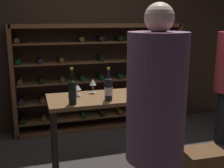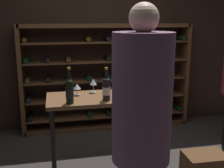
# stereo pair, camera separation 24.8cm
# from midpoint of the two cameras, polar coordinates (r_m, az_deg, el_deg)

# --- Properties ---
(back_wall) EXTENTS (5.16, 0.10, 2.98)m
(back_wall) POSITION_cam_midpoint_polar(r_m,az_deg,el_deg) (4.67, -5.76, 9.35)
(back_wall) COLOR #332319
(back_wall) RESTS_ON ground
(wine_rack) EXTENTS (2.76, 0.32, 1.73)m
(wine_rack) POSITION_cam_midpoint_polar(r_m,az_deg,el_deg) (4.56, -4.34, 1.23)
(wine_rack) COLOR brown
(wine_rack) RESTS_ON ground
(tasting_table) EXTENTS (1.21, 0.58, 0.97)m
(tasting_table) POSITION_cam_midpoint_polar(r_m,az_deg,el_deg) (3.09, -4.02, -4.69)
(tasting_table) COLOR brown
(tasting_table) RESTS_ON ground
(person_bystander_red_print) EXTENTS (0.41, 0.41, 1.90)m
(person_bystander_red_print) POSITION_cam_midpoint_polar(r_m,az_deg,el_deg) (1.98, 5.27, -8.83)
(person_bystander_red_print) COLOR #242424
(person_bystander_red_print) RESTS_ON ground
(wine_crate) EXTENTS (0.49, 0.35, 0.28)m
(wine_crate) POSITION_cam_midpoint_polar(r_m,az_deg,el_deg) (3.57, 16.19, -15.05)
(wine_crate) COLOR brown
(wine_crate) RESTS_ON ground
(wine_bottle_gold_foil) EXTENTS (0.08, 0.08, 0.37)m
(wine_bottle_gold_foil) POSITION_cam_midpoint_polar(r_m,az_deg,el_deg) (2.78, -10.67, -1.55)
(wine_bottle_gold_foil) COLOR black
(wine_bottle_gold_foil) RESTS_ON tasting_table
(wine_bottle_green_slim) EXTENTS (0.08, 0.08, 0.34)m
(wine_bottle_green_slim) POSITION_cam_midpoint_polar(r_m,az_deg,el_deg) (3.19, 3.76, 0.37)
(wine_bottle_green_slim) COLOR #4C3314
(wine_bottle_green_slim) RESTS_ON tasting_table
(wine_bottle_amber_reserve) EXTENTS (0.08, 0.08, 0.35)m
(wine_bottle_amber_reserve) POSITION_cam_midpoint_polar(r_m,az_deg,el_deg) (2.87, -3.17, -0.97)
(wine_bottle_amber_reserve) COLOR black
(wine_bottle_amber_reserve) RESTS_ON tasting_table
(wine_glass_stemmed_right) EXTENTS (0.08, 0.08, 0.16)m
(wine_glass_stemmed_right) POSITION_cam_midpoint_polar(r_m,az_deg,el_deg) (3.18, -6.17, 0.23)
(wine_glass_stemmed_right) COLOR silver
(wine_glass_stemmed_right) RESTS_ON tasting_table
(wine_glass_stemmed_left) EXTENTS (0.08, 0.08, 0.13)m
(wine_glass_stemmed_left) POSITION_cam_midpoint_polar(r_m,az_deg,el_deg) (3.08, -9.38, -0.79)
(wine_glass_stemmed_left) COLOR silver
(wine_glass_stemmed_left) RESTS_ON tasting_table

